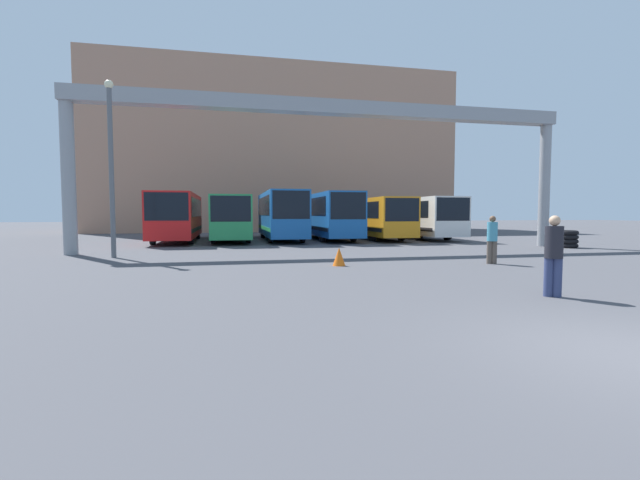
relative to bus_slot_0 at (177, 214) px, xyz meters
name	(u,v)px	position (x,y,z in m)	size (l,w,h in m)	color
building_backdrop	(276,154)	(8.75, 19.11, 6.82)	(38.10, 12.00, 17.29)	tan
overhead_gantry	(335,127)	(8.75, -8.60, 4.47)	(25.56, 0.80, 7.64)	gray
bus_slot_0	(177,214)	(0.00, 0.00, 0.00)	(2.59, 10.12, 3.17)	red
bus_slot_1	(230,216)	(3.50, 0.45, -0.09)	(2.51, 11.01, 3.01)	#268C4C
bus_slot_2	(281,213)	(7.00, 0.16, 0.09)	(2.45, 10.43, 3.35)	#1959A5
bus_slot_3	(327,214)	(10.50, 0.55, 0.06)	(2.46, 11.21, 3.29)	#1959A5
bus_slot_4	(371,216)	(14.00, 0.92, -0.12)	(2.49, 11.95, 2.96)	orange
bus_slot_5	(412,215)	(17.50, 1.18, -0.08)	(2.57, 12.48, 3.02)	silver
pedestrian_near_left	(492,238)	(13.04, -15.81, -0.87)	(0.38, 0.38, 1.81)	brown
pedestrian_mid_right	(554,254)	(10.55, -21.79, -0.85)	(0.38, 0.38, 1.85)	navy
traffic_cone	(339,257)	(7.26, -15.18, -1.50)	(0.47, 0.47, 0.67)	orange
tire_stack	(568,239)	(21.72, -9.95, -1.35)	(1.04, 1.04, 0.96)	black
lamp_post	(111,161)	(-1.48, -10.38, 2.27)	(0.36, 0.36, 7.48)	#595B60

